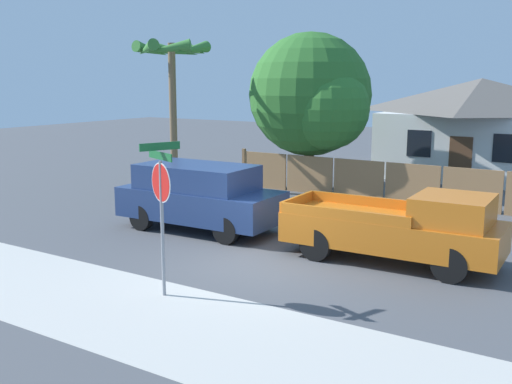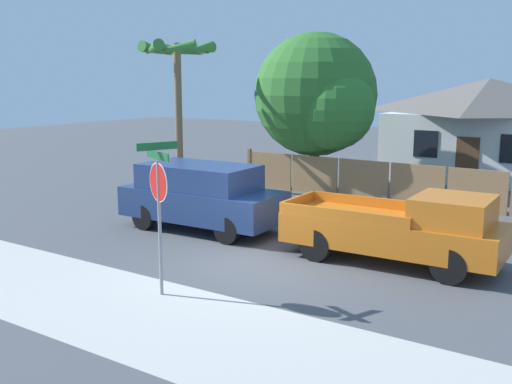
# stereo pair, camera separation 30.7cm
# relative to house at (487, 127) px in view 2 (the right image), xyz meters

# --- Properties ---
(ground_plane) EXTENTS (80.00, 80.00, 0.00)m
(ground_plane) POSITION_rel_house_xyz_m (-1.25, -16.17, -2.22)
(ground_plane) COLOR #4C4F54
(sidewalk_strip) EXTENTS (36.00, 3.20, 0.01)m
(sidewalk_strip) POSITION_rel_house_xyz_m (-1.25, -19.77, -2.22)
(sidewalk_strip) COLOR beige
(sidewalk_strip) RESTS_ON ground
(wooden_fence) EXTENTS (13.96, 0.12, 1.50)m
(wooden_fence) POSITION_rel_house_xyz_m (-0.45, -7.53, -1.51)
(wooden_fence) COLOR #997047
(wooden_fence) RESTS_ON ground
(house) EXTENTS (8.16, 6.38, 4.29)m
(house) POSITION_rel_house_xyz_m (0.00, 0.00, 0.00)
(house) COLOR white
(house) RESTS_ON ground
(oak_tree) EXTENTS (5.01, 4.77, 6.04)m
(oak_tree) POSITION_rel_house_xyz_m (-4.77, -6.55, 1.33)
(oak_tree) COLOR brown
(oak_tree) RESTS_ON ground
(palm_tree) EXTENTS (2.80, 3.01, 5.69)m
(palm_tree) POSITION_rel_house_xyz_m (-9.33, -9.51, 2.67)
(palm_tree) COLOR brown
(palm_tree) RESTS_ON ground
(red_suv) EXTENTS (4.73, 2.15, 1.88)m
(red_suv) POSITION_rel_house_xyz_m (-4.42, -14.23, -1.21)
(red_suv) COLOR navy
(red_suv) RESTS_ON ground
(orange_pickup) EXTENTS (5.07, 2.02, 1.72)m
(orange_pickup) POSITION_rel_house_xyz_m (1.49, -14.22, -1.38)
(orange_pickup) COLOR orange
(orange_pickup) RESTS_ON ground
(stop_sign) EXTENTS (0.88, 0.79, 3.06)m
(stop_sign) POSITION_rel_house_xyz_m (-1.77, -18.81, -0.15)
(stop_sign) COLOR gray
(stop_sign) RESTS_ON ground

